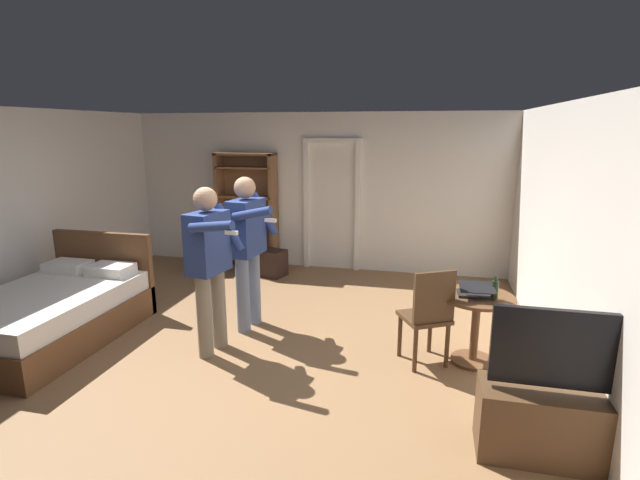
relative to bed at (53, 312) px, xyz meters
name	(u,v)px	position (x,y,z in m)	size (l,w,h in m)	color
ground_plane	(237,356)	(2.14, 0.05, -0.30)	(7.33, 7.33, 0.00)	olive
wall_back	(315,192)	(2.14, 3.44, 0.96)	(6.41, 0.12, 2.53)	silver
wall_right	(590,256)	(5.28, 0.05, 0.96)	(0.12, 6.90, 2.53)	silver
doorway_frame	(332,195)	(2.43, 3.36, 0.92)	(0.93, 0.08, 2.13)	white
bed	(53,312)	(0.00, 0.00, 0.00)	(1.35, 2.02, 1.02)	brown
bookshelf	(247,206)	(1.03, 3.22, 0.72)	(1.00, 0.32, 1.90)	brown
tv_flatscreen	(556,416)	(4.92, -0.85, 0.03)	(1.04, 0.40, 1.12)	#4C331E
side_table	(476,317)	(4.49, 0.49, 0.17)	(0.71, 0.71, 0.70)	brown
laptop	(476,292)	(4.46, 0.45, 0.45)	(0.34, 0.34, 0.16)	black
bottle_on_table	(495,290)	(4.63, 0.41, 0.50)	(0.06, 0.06, 0.23)	black
wooden_chair	(428,313)	(4.03, 0.32, 0.24)	(0.57, 0.57, 0.99)	#4C331E
person_blue_shirt	(210,259)	(1.87, 0.11, 0.70)	(0.64, 0.68, 1.73)	gray
person_striped_shirt	(248,241)	(2.00, 0.78, 0.73)	(0.63, 0.68, 1.76)	slate
suitcase_dark	(269,262)	(1.55, 2.74, -0.09)	(0.53, 0.33, 0.42)	black
suitcase_small	(207,261)	(0.52, 2.65, -0.12)	(0.54, 0.33, 0.37)	#1E2D38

